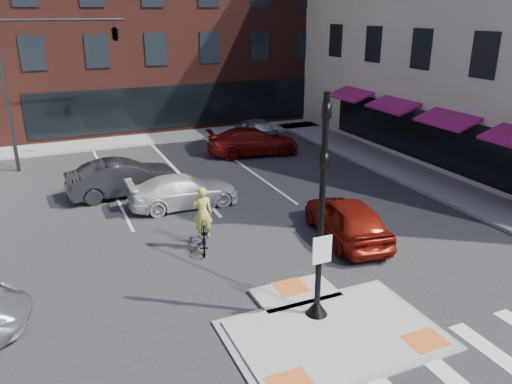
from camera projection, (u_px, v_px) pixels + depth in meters
name	position (u px, v px, depth m)	size (l,w,h in m)	color
ground	(324.00, 325.00, 13.21)	(120.00, 120.00, 0.00)	#28282B
refuge_island	(329.00, 329.00, 12.97)	(5.40, 4.65, 0.13)	gray
sidewalk_e	(404.00, 169.00, 25.86)	(3.00, 24.00, 0.15)	gray
sidewalk_n	(192.00, 134.00, 33.23)	(26.00, 3.00, 0.15)	gray
building_n	(150.00, 10.00, 39.16)	(24.40, 18.40, 15.50)	#491D16
building_far_left	(49.00, 37.00, 54.68)	(10.00, 12.00, 10.00)	slate
building_far_right	(161.00, 26.00, 60.97)	(12.00, 12.00, 12.00)	brown
signal_pole	(320.00, 239.00, 12.74)	(0.60, 0.60, 5.98)	black
mast_arm_signal	(86.00, 44.00, 25.24)	(6.10, 2.24, 8.00)	black
red_sedan	(347.00, 219.00, 17.96)	(1.85, 4.61, 1.57)	maroon
white_pickup	(184.00, 191.00, 21.02)	(1.89, 4.65, 1.35)	silver
bg_car_dark	(123.00, 178.00, 22.26)	(1.70, 4.89, 1.61)	#232428
bg_car_silver	(255.00, 129.00, 31.89)	(1.66, 4.12, 1.40)	silver
bg_car_red	(253.00, 142.00, 28.54)	(2.13, 5.24, 1.52)	maroon
cyclist	(203.00, 228.00, 17.20)	(1.14, 1.93, 2.28)	#3F3F44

